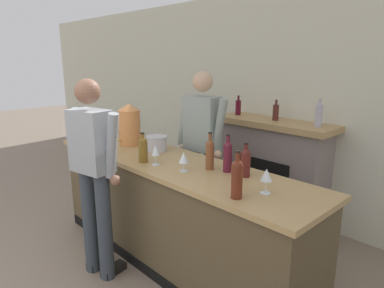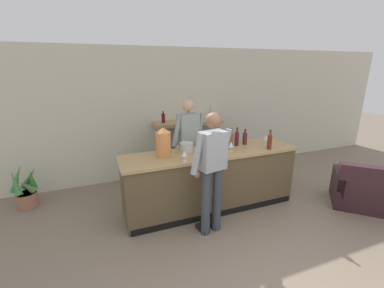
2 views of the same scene
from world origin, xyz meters
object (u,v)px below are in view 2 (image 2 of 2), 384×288
fireplace_stone (188,148)px  wine_glass_back_row (184,154)px  wine_bottle_merlot_tall (208,149)px  ice_bucket_steel (186,147)px  wine_bottle_burgundy_dark (245,137)px  person_customer (212,169)px  copper_dispenser (163,142)px  wine_bottle_port_short (231,139)px  wine_bottle_riesling_slim (270,140)px  potted_plant_corner (26,190)px  wine_glass_mid_counter (216,147)px  wine_glass_near_bucket (266,138)px  wine_bottle_rose_blush (237,138)px  person_bartender (188,144)px  armchair_black (362,192)px  wine_glass_front_right (231,145)px

fireplace_stone → wine_glass_back_row: 1.94m
wine_bottle_merlot_tall → ice_bucket_steel: bearing=124.4°
fireplace_stone → wine_bottle_burgundy_dark: fireplace_stone is taller
person_customer → wine_glass_back_row: person_customer is taller
copper_dispenser → wine_bottle_port_short: 1.20m
ice_bucket_steel → wine_bottle_riesling_slim: wine_bottle_riesling_slim is taller
potted_plant_corner → wine_bottle_merlot_tall: bearing=-26.3°
wine_glass_mid_counter → wine_glass_near_bucket: 1.07m
wine_bottle_rose_blush → fireplace_stone: bearing=107.5°
wine_glass_back_row → wine_glass_near_bucket: 1.64m
wine_bottle_riesling_slim → wine_bottle_port_short: 0.64m
wine_bottle_port_short → ice_bucket_steel: bearing=176.1°
person_customer → wine_bottle_burgundy_dark: bearing=37.3°
person_bartender → wine_bottle_merlot_tall: 0.80m
person_customer → wine_bottle_rose_blush: person_customer is taller
fireplace_stone → wine_bottle_riesling_slim: (0.82, -1.71, 0.54)m
wine_bottle_rose_blush → wine_bottle_riesling_slim: bearing=-43.1°
wine_bottle_riesling_slim → wine_bottle_merlot_tall: 1.12m
potted_plant_corner → wine_bottle_port_short: wine_bottle_port_short is taller
wine_bottle_merlot_tall → wine_glass_near_bucket: bearing=8.2°
potted_plant_corner → wine_bottle_merlot_tall: 3.24m
potted_plant_corner → wine_bottle_riesling_slim: 4.26m
ice_bucket_steel → copper_dispenser: bearing=-172.0°
armchair_black → person_customer: (-2.76, 0.32, 0.72)m
copper_dispenser → wine_bottle_rose_blush: (1.35, 0.06, -0.08)m
wine_glass_back_row → potted_plant_corner: bearing=148.9°
ice_bucket_steel → wine_bottle_merlot_tall: bearing=-55.6°
person_customer → wine_glass_near_bucket: size_ratio=9.82×
wine_bottle_port_short → wine_glass_near_bucket: bearing=-9.7°
wine_bottle_port_short → wine_bottle_rose_blush: size_ratio=1.01×
wine_glass_mid_counter → wine_bottle_riesling_slim: bearing=-3.8°
person_customer → person_bartender: person_bartender is taller
armchair_black → wine_glass_front_right: (-2.16, 0.84, 0.86)m
potted_plant_corner → person_bartender: size_ratio=0.42×
copper_dispenser → fireplace_stone: bearing=56.4°
potted_plant_corner → wine_bottle_rose_blush: wine_bottle_rose_blush is taller
person_customer → ice_bucket_steel: (-0.09, 0.76, 0.11)m
wine_bottle_port_short → wine_glass_near_bucket: (0.64, -0.11, -0.01)m
potted_plant_corner → person_customer: (2.67, -1.81, 0.68)m
wine_glass_front_right → wine_glass_mid_counter: size_ratio=0.91×
person_customer → person_bartender: 1.22m
wine_bottle_merlot_tall → wine_bottle_rose_blush: bearing=25.7°
wine_bottle_rose_blush → wine_glass_near_bucket: 0.52m
person_customer → ice_bucket_steel: person_customer is taller
wine_bottle_port_short → wine_glass_mid_counter: size_ratio=1.77×
potted_plant_corner → wine_bottle_burgundy_dark: bearing=-15.6°
person_customer → wine_bottle_merlot_tall: (0.14, 0.42, 0.16)m
person_bartender → wine_bottle_riesling_slim: person_bartender is taller
wine_bottle_burgundy_dark → wine_glass_mid_counter: size_ratio=1.52×
wine_bottle_merlot_tall → wine_bottle_rose_blush: 0.79m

